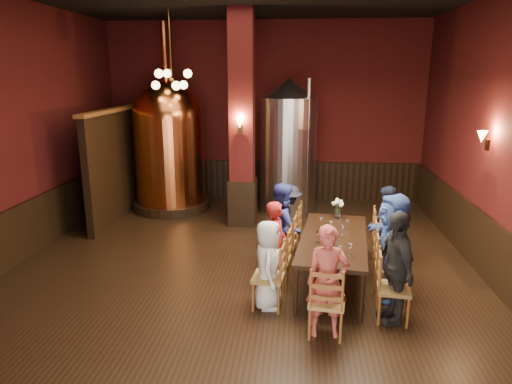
# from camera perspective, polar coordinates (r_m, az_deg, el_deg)

# --- Properties ---
(room) EXTENTS (10.00, 10.02, 4.50)m
(room) POSITION_cam_1_polar(r_m,az_deg,el_deg) (6.88, -2.18, 6.44)
(room) COLOR black
(room) RESTS_ON ground
(wainscot_right) EXTENTS (0.08, 9.90, 1.00)m
(wainscot_right) POSITION_cam_1_polar(r_m,az_deg,el_deg) (7.89, 28.06, -7.40)
(wainscot_right) COLOR black
(wainscot_right) RESTS_ON ground
(wainscot_back) EXTENTS (7.90, 0.08, 1.00)m
(wainscot_back) POSITION_cam_1_polar(r_m,az_deg,el_deg) (12.06, 1.01, 1.56)
(wainscot_back) COLOR black
(wainscot_back) RESTS_ON ground
(wainscot_left) EXTENTS (0.08, 9.90, 1.00)m
(wainscot_left) POSITION_cam_1_polar(r_m,az_deg,el_deg) (8.76, -28.82, -5.41)
(wainscot_left) COLOR black
(wainscot_left) RESTS_ON ground
(column) EXTENTS (0.58, 0.58, 4.50)m
(column) POSITION_cam_1_polar(r_m,az_deg,el_deg) (9.67, -1.75, 8.83)
(column) COLOR #400D0E
(column) RESTS_ON ground
(partition) EXTENTS (0.22, 3.50, 2.40)m
(partition) POSITION_cam_1_polar(r_m,az_deg,el_deg) (10.95, -16.70, 3.34)
(partition) COLOR black
(partition) RESTS_ON ground
(pendant_cluster) EXTENTS (0.90, 0.90, 1.70)m
(pendant_cluster) POSITION_cam_1_polar(r_m,az_deg,el_deg) (10.02, -10.51, 13.67)
(pendant_cluster) COLOR #A57226
(pendant_cluster) RESTS_ON room
(sconce_wall) EXTENTS (0.20, 0.20, 0.36)m
(sconce_wall) POSITION_cam_1_polar(r_m,az_deg,el_deg) (8.18, 27.01, 5.83)
(sconce_wall) COLOR black
(sconce_wall) RESTS_ON room
(sconce_column) EXTENTS (0.20, 0.20, 0.36)m
(sconce_column) POSITION_cam_1_polar(r_m,az_deg,el_deg) (9.38, -1.98, 8.34)
(sconce_column) COLOR black
(sconce_column) RESTS_ON column
(dining_table) EXTENTS (1.27, 2.50, 0.75)m
(dining_table) POSITION_cam_1_polar(r_m,az_deg,el_deg) (7.26, 9.66, -6.07)
(dining_table) COLOR black
(dining_table) RESTS_ON ground
(chair_0) EXTENTS (0.51, 0.51, 0.92)m
(chair_0) POSITION_cam_1_polar(r_m,az_deg,el_deg) (6.51, 1.53, -10.53)
(chair_0) COLOR brown
(chair_0) RESTS_ON ground
(person_0) EXTENTS (0.42, 0.64, 1.28)m
(person_0) POSITION_cam_1_polar(r_m,az_deg,el_deg) (6.44, 1.55, -9.07)
(person_0) COLOR silver
(person_0) RESTS_ON ground
(chair_1) EXTENTS (0.51, 0.51, 0.92)m
(chair_1) POSITION_cam_1_polar(r_m,az_deg,el_deg) (7.12, 2.54, -8.28)
(chair_1) COLOR brown
(chair_1) RESTS_ON ground
(person_1) EXTENTS (0.35, 0.52, 1.37)m
(person_1) POSITION_cam_1_polar(r_m,az_deg,el_deg) (7.03, 2.56, -6.58)
(person_1) COLOR maroon
(person_1) RESTS_ON ground
(chair_2) EXTENTS (0.51, 0.51, 0.92)m
(chair_2) POSITION_cam_1_polar(r_m,az_deg,el_deg) (7.72, 3.36, -6.40)
(chair_2) COLOR brown
(chair_2) RESTS_ON ground
(person_2) EXTENTS (0.48, 0.78, 1.50)m
(person_2) POSITION_cam_1_polar(r_m,az_deg,el_deg) (7.62, 3.39, -4.37)
(person_2) COLOR navy
(person_2) RESTS_ON ground
(chair_3) EXTENTS (0.51, 0.51, 0.92)m
(chair_3) POSITION_cam_1_polar(r_m,az_deg,el_deg) (8.34, 4.07, -4.78)
(chair_3) COLOR brown
(chair_3) RESTS_ON ground
(person_3) EXTENTS (0.53, 0.87, 1.31)m
(person_3) POSITION_cam_1_polar(r_m,az_deg,el_deg) (8.28, 4.09, -3.52)
(person_3) COLOR black
(person_3) RESTS_ON ground
(chair_4) EXTENTS (0.51, 0.51, 0.92)m
(chair_4) POSITION_cam_1_polar(r_m,az_deg,el_deg) (6.46, 16.84, -11.44)
(chair_4) COLOR brown
(chair_4) RESTS_ON ground
(person_4) EXTENTS (0.55, 0.95, 1.53)m
(person_4) POSITION_cam_1_polar(r_m,az_deg,el_deg) (6.33, 17.05, -8.95)
(person_4) COLOR black
(person_4) RESTS_ON ground
(chair_5) EXTENTS (0.51, 0.51, 0.92)m
(chair_5) POSITION_cam_1_polar(r_m,az_deg,el_deg) (7.07, 16.44, -9.08)
(chair_5) COLOR brown
(chair_5) RESTS_ON ground
(person_5) EXTENTS (0.54, 1.50, 1.59)m
(person_5) POSITION_cam_1_polar(r_m,az_deg,el_deg) (6.94, 16.64, -6.52)
(person_5) COLOR #33519A
(person_5) RESTS_ON ground
(chair_6) EXTENTS (0.51, 0.51, 0.92)m
(chair_6) POSITION_cam_1_polar(r_m,az_deg,el_deg) (7.67, 16.10, -7.12)
(chair_6) COLOR brown
(chair_6) RESTS_ON ground
(person_6) EXTENTS (0.41, 0.62, 1.26)m
(person_6) POSITION_cam_1_polar(r_m,az_deg,el_deg) (7.61, 16.19, -5.93)
(person_6) COLOR #BDB6A7
(person_6) RESTS_ON ground
(chair_7) EXTENTS (0.51, 0.51, 0.92)m
(chair_7) POSITION_cam_1_polar(r_m,az_deg,el_deg) (8.30, 15.82, -5.43)
(chair_7) COLOR brown
(chair_7) RESTS_ON ground
(person_7) EXTENTS (0.37, 0.68, 1.36)m
(person_7) POSITION_cam_1_polar(r_m,az_deg,el_deg) (8.23, 15.93, -3.98)
(person_7) COLOR black
(person_7) RESTS_ON ground
(chair_8) EXTENTS (0.51, 0.51, 0.92)m
(chair_8) POSITION_cam_1_polar(r_m,az_deg,el_deg) (5.94, 8.84, -13.35)
(chair_8) COLOR brown
(chair_8) RESTS_ON ground
(person_8) EXTENTS (0.54, 0.37, 1.45)m
(person_8) POSITION_cam_1_polar(r_m,az_deg,el_deg) (5.82, 8.94, -11.06)
(person_8) COLOR #A94238
(person_8) RESTS_ON ground
(copper_kettle) EXTENTS (1.85, 1.85, 4.36)m
(copper_kettle) POSITION_cam_1_polar(r_m,az_deg,el_deg) (11.10, -10.80, 5.90)
(copper_kettle) COLOR black
(copper_kettle) RESTS_ON ground
(steel_vessel) EXTENTS (1.60, 1.60, 3.12)m
(steel_vessel) POSITION_cam_1_polar(r_m,az_deg,el_deg) (10.66, 4.08, 5.61)
(steel_vessel) COLOR #B2B2B7
(steel_vessel) RESTS_ON ground
(rose_vase) EXTENTS (0.21, 0.21, 0.36)m
(rose_vase) POSITION_cam_1_polar(r_m,az_deg,el_deg) (8.12, 10.23, -1.67)
(rose_vase) COLOR white
(rose_vase) RESTS_ON dining_table
(wine_glass_0) EXTENTS (0.07, 0.07, 0.17)m
(wine_glass_0) POSITION_cam_1_polar(r_m,az_deg,el_deg) (6.97, 7.86, -5.61)
(wine_glass_0) COLOR white
(wine_glass_0) RESTS_ON dining_table
(wine_glass_1) EXTENTS (0.07, 0.07, 0.17)m
(wine_glass_1) POSITION_cam_1_polar(r_m,az_deg,el_deg) (7.64, 8.15, -3.78)
(wine_glass_1) COLOR white
(wine_glass_1) RESTS_ON dining_table
(wine_glass_2) EXTENTS (0.07, 0.07, 0.17)m
(wine_glass_2) POSITION_cam_1_polar(r_m,az_deg,el_deg) (6.32, 8.90, -7.82)
(wine_glass_2) COLOR white
(wine_glass_2) RESTS_ON dining_table
(wine_glass_3) EXTENTS (0.07, 0.07, 0.17)m
(wine_glass_3) POSITION_cam_1_polar(r_m,az_deg,el_deg) (6.96, 7.72, -5.61)
(wine_glass_3) COLOR white
(wine_glass_3) RESTS_ON dining_table
(wine_glass_4) EXTENTS (0.07, 0.07, 0.17)m
(wine_glass_4) POSITION_cam_1_polar(r_m,az_deg,el_deg) (7.31, 10.71, -4.75)
(wine_glass_4) COLOR white
(wine_glass_4) RESTS_ON dining_table
(wine_glass_5) EXTENTS (0.07, 0.07, 0.17)m
(wine_glass_5) POSITION_cam_1_polar(r_m,az_deg,el_deg) (7.01, 9.11, -5.54)
(wine_glass_5) COLOR white
(wine_glass_5) RESTS_ON dining_table
(wine_glass_6) EXTENTS (0.07, 0.07, 0.17)m
(wine_glass_6) POSITION_cam_1_polar(r_m,az_deg,el_deg) (7.58, 11.33, -4.07)
(wine_glass_6) COLOR white
(wine_glass_6) RESTS_ON dining_table
(wine_glass_7) EXTENTS (0.07, 0.07, 0.17)m
(wine_glass_7) POSITION_cam_1_polar(r_m,az_deg,el_deg) (6.57, 11.67, -7.05)
(wine_glass_7) COLOR white
(wine_glass_7) RESTS_ON dining_table
(wine_glass_8) EXTENTS (0.07, 0.07, 0.17)m
(wine_glass_8) POSITION_cam_1_polar(r_m,az_deg,el_deg) (7.49, 9.34, -4.20)
(wine_glass_8) COLOR white
(wine_glass_8) RESTS_ON dining_table
(wine_glass_9) EXTENTS (0.07, 0.07, 0.17)m
(wine_glass_9) POSITION_cam_1_polar(r_m,az_deg,el_deg) (6.45, 10.46, -7.40)
(wine_glass_9) COLOR white
(wine_glass_9) RESTS_ON dining_table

